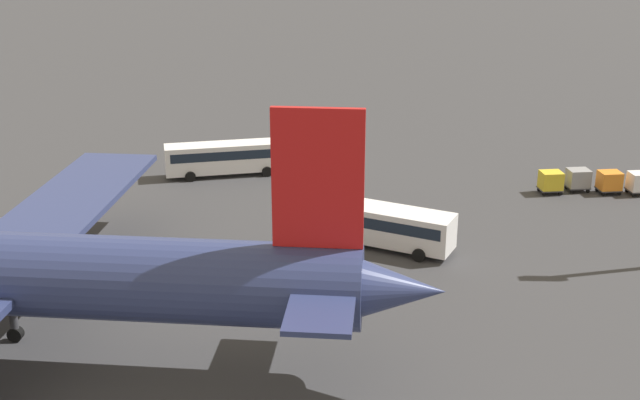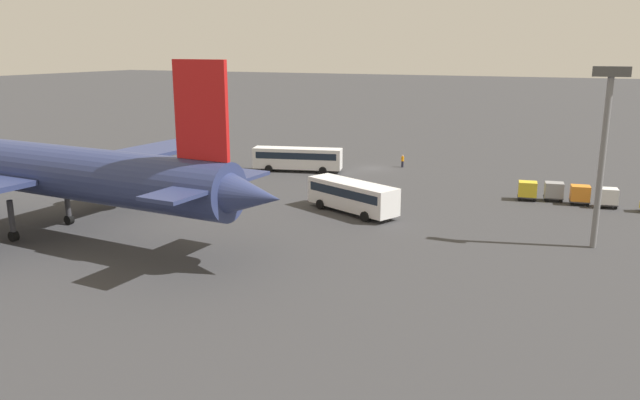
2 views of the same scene
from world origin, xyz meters
name	(u,v)px [view 1 (image 1 of 2)]	position (x,y,z in m)	size (l,w,h in m)	color
ground_plane	(318,157)	(0.00, 0.00, 0.00)	(600.00, 600.00, 0.00)	#38383A
shuttle_bus_near	(227,156)	(8.51, 6.19, 1.91)	(12.09, 5.28, 3.18)	white
shuttle_bus_far	(386,224)	(-6.04, 23.33, 1.89)	(10.61, 6.83, 3.14)	white
worker_person	(351,143)	(-3.47, -2.58, 0.87)	(0.38, 0.38, 1.74)	#1E1E2D
cargo_cart_white	(640,182)	(-29.51, 10.57, 1.19)	(2.21, 1.95, 2.06)	#38383D
cargo_cart_orange	(609,181)	(-26.85, 10.38, 1.19)	(2.21, 1.95, 2.06)	#38383D
cargo_cart_grey	(578,179)	(-24.20, 9.79, 1.19)	(2.21, 1.95, 2.06)	#38383D
cargo_cart_yellow	(551,181)	(-21.54, 10.56, 1.19)	(2.21, 1.95, 2.06)	#38383D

